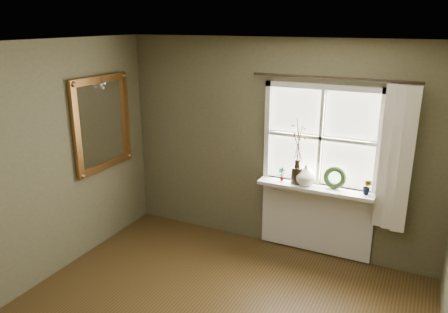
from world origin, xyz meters
TOP-DOWN VIEW (x-y plane):
  - ceiling at (0.00, 0.00)m, footprint 4.50×4.50m
  - wall_back at (0.00, 2.30)m, footprint 4.00×0.10m
  - wall_left at (-2.05, 0.00)m, footprint 0.10×4.50m
  - window_frame at (0.55, 2.23)m, footprint 1.36×0.06m
  - window_sill at (0.55, 2.12)m, footprint 1.36×0.26m
  - window_apron at (0.55, 2.23)m, footprint 1.36×0.04m
  - dark_jug at (0.32, 2.12)m, footprint 0.17×0.17m
  - cream_vase at (0.43, 2.12)m, footprint 0.28×0.28m
  - wreath at (0.76, 2.16)m, footprint 0.27×0.12m
  - potted_plant_left at (0.13, 2.12)m, footprint 0.09×0.07m
  - potted_plant_right at (1.13, 2.12)m, footprint 0.12×0.11m
  - curtain at (1.39, 2.13)m, footprint 0.36×0.12m
  - curtain_rod at (0.65, 2.17)m, footprint 1.84×0.03m
  - gilt_mirror at (-1.96, 1.42)m, footprint 0.10×0.97m

SIDE VIEW (x-z plane):
  - window_apron at x=0.55m, z-range 0.02..0.90m
  - window_sill at x=0.55m, z-range 0.88..0.92m
  - potted_plant_left at x=0.13m, z-range 0.92..1.09m
  - potted_plant_right at x=1.13m, z-range 0.92..1.10m
  - dark_jug at x=0.32m, z-range 0.92..1.12m
  - wreath at x=0.76m, z-range 0.88..1.16m
  - cream_vase at x=0.43m, z-range 0.92..1.16m
  - wall_back at x=0.00m, z-range 0.00..2.60m
  - wall_left at x=-2.05m, z-range 0.00..2.60m
  - curtain at x=1.39m, z-range 0.57..2.16m
  - window_frame at x=0.55m, z-range 0.86..2.10m
  - gilt_mirror at x=-1.96m, z-range 0.99..2.15m
  - curtain_rod at x=0.65m, z-range 2.16..2.20m
  - ceiling at x=0.00m, z-range 2.60..2.60m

